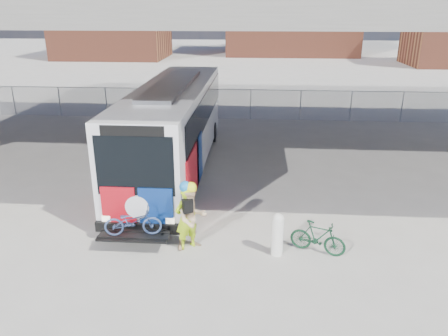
# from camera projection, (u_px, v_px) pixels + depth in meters

# --- Properties ---
(ground) EXTENTS (160.00, 160.00, 0.00)m
(ground) POSITION_uv_depth(u_px,v_px,m) (216.00, 199.00, 15.74)
(ground) COLOR #9E9991
(ground) RESTS_ON ground
(bus) EXTENTS (2.67, 12.95, 3.69)m
(bus) POSITION_uv_depth(u_px,v_px,m) (174.00, 121.00, 17.88)
(bus) COLOR silver
(bus) RESTS_ON ground
(overpass) EXTENTS (40.00, 16.00, 7.95)m
(overpass) POSITION_uv_depth(u_px,v_px,m) (225.00, 6.00, 17.20)
(overpass) COLOR #605E59
(overpass) RESTS_ON ground
(chainlink_fence) EXTENTS (30.00, 0.06, 30.00)m
(chainlink_fence) POSITION_uv_depth(u_px,v_px,m) (234.00, 96.00, 26.46)
(chainlink_fence) COLOR gray
(chainlink_fence) RESTS_ON ground
(brick_buildings) EXTENTS (54.00, 22.00, 12.00)m
(brick_buildings) POSITION_uv_depth(u_px,v_px,m) (258.00, 15.00, 58.85)
(brick_buildings) COLOR brown
(brick_buildings) RESTS_ON ground
(bollard) EXTENTS (0.33, 0.33, 1.25)m
(bollard) POSITION_uv_depth(u_px,v_px,m) (278.00, 233.00, 12.01)
(bollard) COLOR white
(bollard) RESTS_ON ground
(cyclist_hivis) EXTENTS (0.81, 0.78, 2.05)m
(cyclist_hivis) POSITION_uv_depth(u_px,v_px,m) (186.00, 216.00, 12.25)
(cyclist_hivis) COLOR #BAEA18
(cyclist_hivis) RESTS_ON ground
(cyclist_tan) EXTENTS (1.13, 1.07, 2.03)m
(cyclist_tan) POSITION_uv_depth(u_px,v_px,m) (192.00, 218.00, 12.25)
(cyclist_tan) COLOR #D2AE86
(cyclist_tan) RESTS_ON ground
(bike_parked) EXTENTS (1.63, 0.99, 0.95)m
(bike_parked) POSITION_uv_depth(u_px,v_px,m) (318.00, 237.00, 12.17)
(bike_parked) COLOR #123822
(bike_parked) RESTS_ON ground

